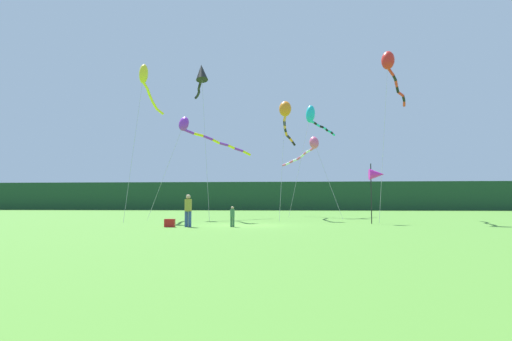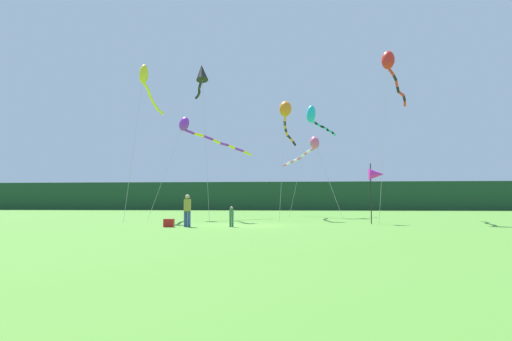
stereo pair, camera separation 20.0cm
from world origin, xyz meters
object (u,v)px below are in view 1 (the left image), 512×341
at_px(cooler_box, 170,223).
at_px(kite_cyan, 312,116).
at_px(person_adult, 188,209).
at_px(kite_yellow, 146,81).
at_px(banner_flag_pole, 376,175).
at_px(kite_black, 201,74).
at_px(kite_orange, 286,115).
at_px(kite_rainbow, 311,146).
at_px(person_child, 232,215).
at_px(kite_purple, 194,129).
at_px(kite_red, 390,67).

bearing_deg(cooler_box, kite_cyan, 64.36).
bearing_deg(person_adult, kite_cyan, 66.76).
bearing_deg(kite_yellow, banner_flag_pole, -13.67).
xyz_separation_m(kite_yellow, kite_black, (3.81, 1.78, 0.89)).
distance_m(kite_orange, kite_cyan, 6.31).
relative_size(banner_flag_pole, kite_rainbow, 0.44).
relative_size(person_child, kite_yellow, 0.10).
relative_size(banner_flag_pole, kite_yellow, 0.32).
bearing_deg(kite_purple, banner_flag_pole, -27.19).
bearing_deg(banner_flag_pole, kite_purple, 152.81).
height_order(cooler_box, kite_orange, kite_orange).
xyz_separation_m(kite_rainbow, kite_cyan, (0.22, 1.41, 2.97)).
bearing_deg(banner_flag_pole, kite_orange, 127.99).
xyz_separation_m(kite_yellow, kite_rainbow, (12.41, 7.74, -4.06)).
bearing_deg(kite_yellow, kite_purple, 42.56).
bearing_deg(banner_flag_pole, kite_black, 155.00).
relative_size(person_adult, kite_cyan, 0.17).
bearing_deg(kite_black, person_adult, -81.86).
bearing_deg(kite_rainbow, banner_flag_pole, -73.02).
bearing_deg(kite_rainbow, person_adult, -114.42).
bearing_deg(kite_black, kite_red, -6.45).
relative_size(person_child, kite_rainbow, 0.13).
relative_size(cooler_box, kite_black, 0.04).
height_order(cooler_box, kite_yellow, kite_yellow).
bearing_deg(cooler_box, kite_purple, 96.49).
xyz_separation_m(kite_orange, kite_black, (-6.49, -1.59, 2.95)).
height_order(person_adult, kite_orange, kite_orange).
bearing_deg(kite_red, person_adult, -146.59).
distance_m(banner_flag_pole, kite_yellow, 17.98).
relative_size(kite_orange, kite_rainbow, 1.18).
height_order(kite_purple, kite_black, kite_black).
distance_m(person_adult, kite_black, 14.29).
height_order(kite_rainbow, kite_black, kite_black).
relative_size(kite_purple, kite_cyan, 0.78).
bearing_deg(banner_flag_pole, kite_red, 65.70).
relative_size(kite_orange, kite_purple, 1.22).
bearing_deg(person_adult, kite_orange, 66.14).
relative_size(kite_orange, kite_yellow, 0.86).
bearing_deg(kite_black, kite_purple, 128.88).
xyz_separation_m(person_adult, kite_cyan, (7.40, 17.25, 8.24)).
bearing_deg(kite_cyan, kite_orange, -111.98).
bearing_deg(kite_orange, banner_flag_pole, -52.01).
distance_m(cooler_box, kite_black, 14.89).
bearing_deg(banner_flag_pole, person_child, -154.71).
bearing_deg(kite_black, banner_flag_pole, -25.00).
relative_size(cooler_box, kite_cyan, 0.05).
bearing_deg(kite_purple, kite_yellow, -137.44).
bearing_deg(kite_red, person_child, -141.80).
relative_size(kite_rainbow, kite_cyan, 0.81).
distance_m(kite_cyan, kite_black, 11.66).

